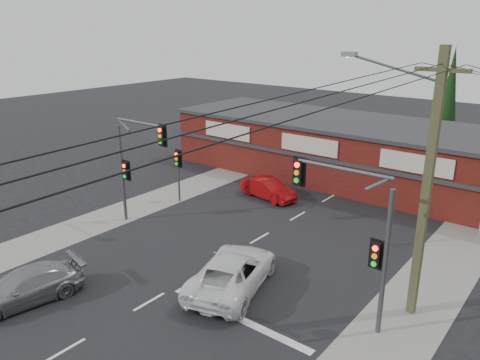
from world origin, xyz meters
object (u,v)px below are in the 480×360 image
Objects in this scene: silver_suv at (25,287)px; shop_building at (349,150)px; red_sedan at (268,189)px; utility_pole at (424,179)px; white_suv at (233,272)px.

shop_building is (2.93, 22.86, 1.46)m from silver_suv.
utility_pole is (11.46, -6.94, 4.75)m from red_sedan.
white_suv is at bearing -80.12° from shop_building.
white_suv is 8.43m from utility_pole.
red_sedan is at bearing -79.74° from white_suv.
red_sedan is 14.22m from utility_pole.
silver_suv is 23.09m from shop_building.
silver_suv is at bearing 28.58° from white_suv.
utility_pole is (6.42, 2.90, 4.63)m from white_suv.
silver_suv is 0.46× the size of utility_pole.
utility_pole reaches higher than silver_suv.
red_sedan is at bearing 98.82° from silver_suv.
silver_suv is 1.19× the size of red_sedan.
shop_building reaches higher than silver_suv.
white_suv is 0.20× the size of shop_building.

